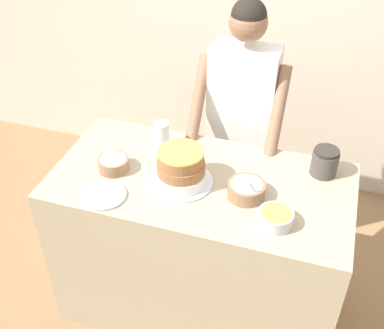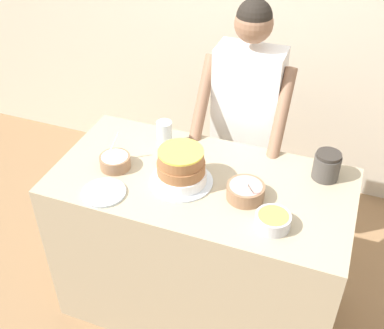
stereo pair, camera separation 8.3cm
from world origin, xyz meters
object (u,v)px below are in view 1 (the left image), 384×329
(frosting_bowl_yellow, at_px, (275,218))
(drinking_glass, at_px, (162,135))
(cake, at_px, (181,169))
(frosting_bowl_white, at_px, (114,163))
(person_baker, at_px, (241,112))
(stoneware_jar, at_px, (325,162))
(ceramic_plate, at_px, (104,195))
(frosting_bowl_pink, at_px, (246,189))

(frosting_bowl_yellow, relative_size, drinking_glass, 1.09)
(cake, xyz_separation_m, frosting_bowl_white, (-0.35, -0.00, -0.05))
(person_baker, xyz_separation_m, stoneware_jar, (0.50, -0.35, 0.01))
(person_baker, height_order, frosting_bowl_white, person_baker)
(cake, bearing_deg, person_baker, 76.92)
(cake, height_order, ceramic_plate, cake)
(ceramic_plate, height_order, stoneware_jar, stoneware_jar)
(person_baker, bearing_deg, drinking_glass, -132.96)
(cake, xyz_separation_m, stoneware_jar, (0.64, 0.28, -0.02))
(drinking_glass, bearing_deg, stoneware_jar, 1.60)
(cake, distance_m, drinking_glass, 0.33)
(stoneware_jar, bearing_deg, ceramic_plate, -152.80)
(drinking_glass, height_order, stoneware_jar, same)
(cake, height_order, frosting_bowl_white, cake)
(person_baker, height_order, ceramic_plate, person_baker)
(frosting_bowl_yellow, bearing_deg, person_baker, 113.35)
(frosting_bowl_yellow, distance_m, drinking_glass, 0.79)
(ceramic_plate, bearing_deg, frosting_bowl_white, 102.15)
(frosting_bowl_white, bearing_deg, ceramic_plate, -77.85)
(person_baker, distance_m, frosting_bowl_yellow, 0.84)
(person_baker, distance_m, cake, 0.65)
(frosting_bowl_white, bearing_deg, frosting_bowl_yellow, -9.35)
(frosting_bowl_pink, distance_m, stoneware_jar, 0.43)
(cake, bearing_deg, frosting_bowl_white, -179.42)
(person_baker, distance_m, frosting_bowl_white, 0.81)
(frosting_bowl_white, relative_size, frosting_bowl_yellow, 1.09)
(frosting_bowl_yellow, height_order, stoneware_jar, stoneware_jar)
(frosting_bowl_white, xyz_separation_m, frosting_bowl_pink, (0.67, 0.00, 0.00))
(frosting_bowl_yellow, bearing_deg, ceramic_plate, -175.30)
(drinking_glass, xyz_separation_m, stoneware_jar, (0.84, 0.02, -0.00))
(person_baker, relative_size, stoneware_jar, 11.63)
(stoneware_jar, bearing_deg, frosting_bowl_white, -163.90)
(frosting_bowl_white, bearing_deg, person_baker, 51.71)
(person_baker, distance_m, drinking_glass, 0.50)
(cake, distance_m, ceramic_plate, 0.38)
(stoneware_jar, bearing_deg, frosting_bowl_yellow, -110.99)
(person_baker, height_order, drinking_glass, person_baker)
(frosting_bowl_white, xyz_separation_m, frosting_bowl_yellow, (0.83, -0.14, -0.00))
(frosting_bowl_white, xyz_separation_m, ceramic_plate, (0.04, -0.20, -0.03))
(frosting_bowl_pink, distance_m, ceramic_plate, 0.66)
(cake, height_order, frosting_bowl_pink, cake)
(cake, xyz_separation_m, frosting_bowl_pink, (0.32, 0.00, -0.05))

